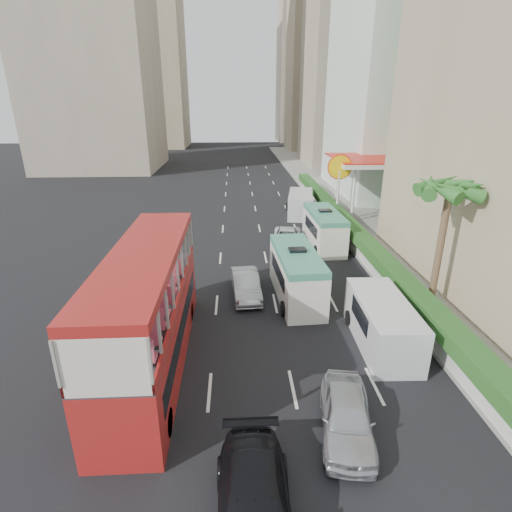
{
  "coord_description": "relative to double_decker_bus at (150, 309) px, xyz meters",
  "views": [
    {
      "loc": [
        -2.48,
        -14.4,
        10.31
      ],
      "look_at": [
        -1.5,
        4.0,
        3.2
      ],
      "focal_mm": 28.0,
      "sensor_mm": 36.0,
      "label": 1
    }
  ],
  "objects": [
    {
      "name": "ground_plane",
      "position": [
        6.0,
        0.0,
        -2.53
      ],
      "size": [
        200.0,
        200.0,
        0.0
      ],
      "primitive_type": "plane",
      "color": "black",
      "rests_on": "ground"
    },
    {
      "name": "palm_tree",
      "position": [
        13.8,
        4.0,
        0.85
      ],
      "size": [
        0.36,
        0.36,
        6.4
      ],
      "primitive_type": "cylinder",
      "color": "brown",
      "rests_on": "sidewalk"
    },
    {
      "name": "shell_station",
      "position": [
        16.0,
        23.0,
        0.22
      ],
      "size": [
        6.5,
        8.0,
        5.5
      ],
      "primitive_type": "cube",
      "color": "silver",
      "rests_on": "ground"
    },
    {
      "name": "double_decker_bus",
      "position": [
        0.0,
        0.0,
        0.0
      ],
      "size": [
        2.5,
        11.0,
        5.06
      ],
      "primitive_type": "cube",
      "color": "#A91E1B",
      "rests_on": "ground"
    },
    {
      "name": "sidewalk",
      "position": [
        15.0,
        25.0,
        -2.44
      ],
      "size": [
        6.0,
        120.0,
        0.18
      ],
      "primitive_type": "cube",
      "color": "#99968C",
      "rests_on": "ground"
    },
    {
      "name": "van_asset",
      "position": [
        7.43,
        14.46,
        -2.53
      ],
      "size": [
        2.73,
        4.76,
        1.25
      ],
      "primitive_type": "imported",
      "rotation": [
        0.0,
        0.0,
        -0.15
      ],
      "color": "silver",
      "rests_on": "ground"
    },
    {
      "name": "panel_van_far",
      "position": [
        9.84,
        23.23,
        -1.43
      ],
      "size": [
        3.12,
        5.8,
        2.2
      ],
      "primitive_type": "cube",
      "rotation": [
        0.0,
        0.0,
        -0.17
      ],
      "color": "silver",
      "rests_on": "ground"
    },
    {
      "name": "kerb_wall",
      "position": [
        12.2,
        14.0,
        -1.85
      ],
      "size": [
        0.3,
        44.0,
        1.0
      ],
      "primitive_type": "cube",
      "color": "silver",
      "rests_on": "sidewalk"
    },
    {
      "name": "tower_mid",
      "position": [
        24.0,
        58.0,
        22.47
      ],
      "size": [
        16.0,
        16.0,
        50.0
      ],
      "primitive_type": "cube",
      "color": "tan",
      "rests_on": "ground"
    },
    {
      "name": "tower_left_b",
      "position": [
        -16.0,
        90.0,
        20.47
      ],
      "size": [
        16.0,
        16.0,
        46.0
      ],
      "primitive_type": "cube",
      "color": "tan",
      "rests_on": "ground"
    },
    {
      "name": "minibus_far",
      "position": [
        10.2,
        14.2,
        -1.18
      ],
      "size": [
        2.23,
        6.16,
        2.7
      ],
      "primitive_type": "cube",
      "rotation": [
        0.0,
        0.0,
        0.03
      ],
      "color": "silver",
      "rests_on": "ground"
    },
    {
      "name": "tower_far_b",
      "position": [
        23.0,
        104.0,
        17.47
      ],
      "size": [
        14.0,
        14.0,
        40.0
      ],
      "primitive_type": "cube",
      "color": "tan",
      "rests_on": "ground"
    },
    {
      "name": "panel_van_near",
      "position": [
        10.01,
        0.88,
        -1.47
      ],
      "size": [
        2.26,
        5.35,
        2.12
      ],
      "primitive_type": "cube",
      "rotation": [
        0.0,
        0.0,
        -0.03
      ],
      "color": "silver",
      "rests_on": "ground"
    },
    {
      "name": "car_silver_lane_a",
      "position": [
        4.04,
        6.04,
        -2.53
      ],
      "size": [
        1.74,
        4.24,
        1.37
      ],
      "primitive_type": "imported",
      "rotation": [
        0.0,
        0.0,
        0.07
      ],
      "color": "#B3B5BA",
      "rests_on": "ground"
    },
    {
      "name": "hedge",
      "position": [
        12.2,
        14.0,
        -1.0
      ],
      "size": [
        1.1,
        44.0,
        0.7
      ],
      "primitive_type": "cube",
      "color": "#2D6626",
      "rests_on": "kerb_wall"
    },
    {
      "name": "tower_far_a",
      "position": [
        23.0,
        82.0,
        19.47
      ],
      "size": [
        14.0,
        14.0,
        44.0
      ],
      "primitive_type": "cube",
      "color": "tan",
      "rests_on": "ground"
    },
    {
      "name": "car_silver_lane_b",
      "position": [
        7.05,
        -4.25,
        -2.53
      ],
      "size": [
        2.35,
        4.35,
        1.4
      ],
      "primitive_type": "imported",
      "rotation": [
        0.0,
        0.0,
        -0.17
      ],
      "color": "#B3B5BA",
      "rests_on": "ground"
    },
    {
      "name": "minibus_near",
      "position": [
        6.84,
        5.75,
        -1.15
      ],
      "size": [
        2.42,
        6.32,
        2.76
      ],
      "primitive_type": "cube",
      "rotation": [
        0.0,
        0.0,
        0.06
      ],
      "color": "silver",
      "rests_on": "ground"
    }
  ]
}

